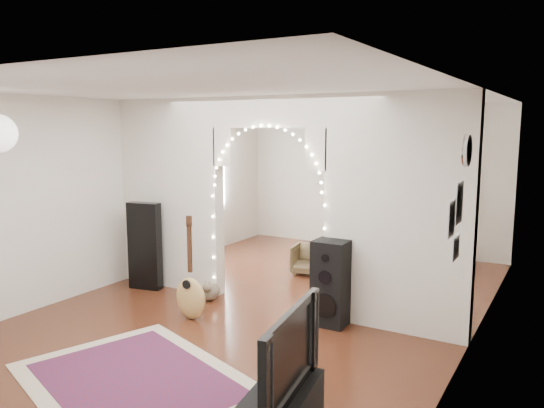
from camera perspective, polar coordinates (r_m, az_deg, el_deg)
The scene contains 22 objects.
floor at distance 7.09m, azimuth -0.18°, elevation -10.74°, with size 7.50×7.50×0.00m, color black.
ceiling at distance 6.71m, azimuth -0.19°, elevation 11.60°, with size 5.00×7.50×0.02m, color white.
wall_back at distance 10.16m, azimuth 10.62°, elevation 2.76°, with size 5.00×0.02×2.70m, color silver.
wall_left at distance 8.31m, azimuth -15.22°, elevation 1.37°, with size 0.02×7.50×2.70m, color silver.
wall_right at distance 5.92m, azimuth 21.16°, elevation -1.66°, with size 0.02×7.50×2.70m, color silver.
divider_wall at distance 6.76m, azimuth -0.18°, elevation 0.74°, with size 5.00×0.20×2.70m.
fairy_lights at distance 6.63m, azimuth -0.76°, elevation 1.68°, with size 1.64×0.04×1.60m, color #FFEABF, non-canonical shape.
window at distance 9.61m, azimuth -7.46°, elevation 3.42°, with size 0.04×1.20×1.40m, color white.
wall_clock at distance 5.26m, azimuth 20.31°, elevation 5.40°, with size 0.31×0.31×0.03m, color white.
picture_frames at distance 4.93m, azimuth 19.13°, elevation -1.73°, with size 0.02×0.50×0.70m, color white, non-canonical shape.
ceiling_fan at distance 8.48m, azimuth 6.77°, elevation 8.86°, with size 1.10×1.10×0.30m, color #B1863B, non-canonical shape.
area_rug at distance 5.30m, azimuth -14.53°, elevation -17.85°, with size 2.22×1.67×0.02m, color maroon.
guitar_case at distance 7.80m, azimuth -13.52°, elevation -4.41°, with size 0.48×0.16×1.25m, color black.
acoustic_guitar at distance 6.52m, azimuth -8.78°, elevation -8.24°, with size 0.44×0.17×1.08m.
tabby_cat at distance 7.25m, azimuth -6.63°, elevation -9.31°, with size 0.28×0.47×0.31m.
floor_speaker at distance 6.30m, azimuth 6.33°, elevation -8.46°, with size 0.40×0.36×1.01m.
tv at distance 3.73m, azimuth 0.52°, elevation -15.66°, with size 1.07×0.14×0.62m, color black.
bookcase at distance 9.93m, azimuth 10.96°, elevation -0.40°, with size 1.62×0.41×1.66m, color beige.
dining_table at distance 9.47m, azimuth 14.67°, elevation -1.86°, with size 1.34×1.03×0.76m.
flower_vase at distance 9.44m, azimuth 14.71°, elevation -0.85°, with size 0.18×0.18×0.19m, color white.
dining_chair_left at distance 9.60m, azimuth 9.53°, elevation -4.33°, with size 0.48×0.50×0.45m, color brown.
dining_chair_right at distance 8.44m, azimuth 4.06°, elevation -5.96°, with size 0.50×0.51×0.47m, color brown.
Camera 1 is at (3.40, -5.77, 2.33)m, focal length 35.00 mm.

